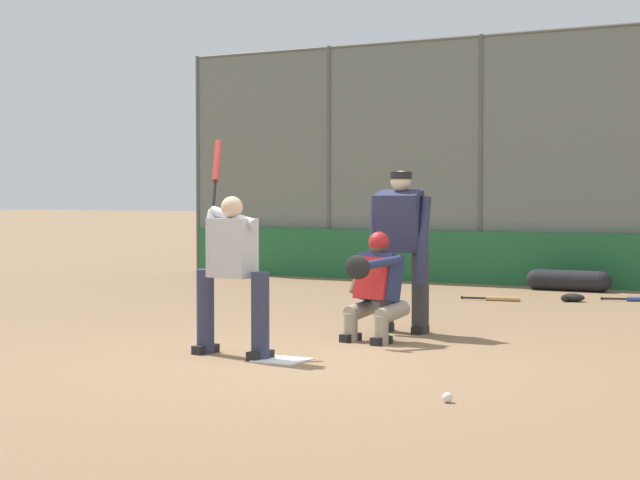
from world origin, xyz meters
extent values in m
plane|color=#846647|center=(0.00, 0.00, 0.00)|extent=(160.00, 160.00, 0.00)
cube|color=white|center=(0.00, 0.00, 0.01)|extent=(0.43, 0.43, 0.01)
cylinder|color=#515651|center=(1.46, -8.99, 2.11)|extent=(0.08, 0.08, 4.21)
cylinder|color=#515651|center=(4.38, -8.99, 2.11)|extent=(0.08, 0.08, 4.21)
cylinder|color=#515651|center=(7.31, -8.99, 2.11)|extent=(0.08, 0.08, 4.21)
cube|color=slate|center=(0.00, -8.99, 2.11)|extent=(14.61, 0.01, 4.21)
cylinder|color=#515651|center=(0.00, -8.99, 4.18)|extent=(14.61, 0.06, 0.06)
cube|color=#236638|center=(0.00, -8.89, 0.44)|extent=(14.32, 0.18, 0.88)
cylinder|color=#2D334C|center=(0.21, 0.03, 0.40)|extent=(0.17, 0.17, 0.80)
cube|color=black|center=(0.21, 0.03, 0.04)|extent=(0.14, 0.29, 0.08)
cylinder|color=#2D334C|center=(0.87, -0.05, 0.40)|extent=(0.17, 0.17, 0.80)
cube|color=black|center=(0.87, -0.05, 0.04)|extent=(0.14, 0.29, 0.08)
cube|color=#B7B7BC|center=(0.54, -0.01, 1.01)|extent=(0.46, 0.30, 0.55)
sphere|color=tan|center=(0.54, -0.01, 1.38)|extent=(0.20, 0.20, 0.20)
cylinder|color=#B7B7BC|center=(0.54, -0.03, 1.29)|extent=(0.57, 0.21, 0.21)
cylinder|color=#B7B7BC|center=(0.80, -0.06, 1.29)|extent=(0.11, 0.15, 0.15)
sphere|color=black|center=(0.81, -0.09, 1.35)|extent=(0.04, 0.04, 0.04)
cylinder|color=black|center=(0.85, -0.17, 1.49)|extent=(0.12, 0.19, 0.30)
cylinder|color=maroon|center=(0.94, -0.36, 1.82)|extent=(0.20, 0.30, 0.42)
cylinder|color=gray|center=(-0.33, -1.38, 0.14)|extent=(0.14, 0.14, 0.29)
cylinder|color=gray|center=(-0.36, -1.56, 0.31)|extent=(0.24, 0.46, 0.22)
cube|color=black|center=(-0.33, -1.38, 0.04)|extent=(0.14, 0.27, 0.08)
cylinder|color=gray|center=(0.05, -1.44, 0.14)|extent=(0.14, 0.14, 0.29)
cylinder|color=gray|center=(0.02, -1.63, 0.31)|extent=(0.24, 0.46, 0.22)
cube|color=black|center=(0.05, -1.44, 0.04)|extent=(0.14, 0.27, 0.08)
cube|color=navy|center=(-0.18, -1.64, 0.65)|extent=(0.47, 0.40, 0.52)
cube|color=#B21E1E|center=(-0.15, -1.50, 0.65)|extent=(0.39, 0.19, 0.43)
sphere|color=brown|center=(-0.18, -1.64, 0.98)|extent=(0.19, 0.19, 0.19)
sphere|color=#B21E1E|center=(-0.18, -1.64, 1.01)|extent=(0.21, 0.21, 0.21)
cylinder|color=navy|center=(-0.29, -1.39, 0.81)|extent=(0.34, 0.47, 0.15)
ellipsoid|color=black|center=(-0.16, -1.18, 0.78)|extent=(0.31, 0.15, 0.24)
cylinder|color=brown|center=(0.07, -1.68, 0.68)|extent=(0.13, 0.30, 0.42)
cylinder|color=#333333|center=(-0.32, -2.38, 0.45)|extent=(0.19, 0.19, 0.90)
cube|color=black|center=(-0.32, -2.38, 0.04)|extent=(0.12, 0.29, 0.08)
cylinder|color=#333333|center=(0.09, -2.35, 0.45)|extent=(0.19, 0.19, 0.90)
cube|color=black|center=(0.09, -2.35, 0.04)|extent=(0.12, 0.29, 0.08)
cube|color=#282D4C|center=(-0.11, -2.30, 1.21)|extent=(0.51, 0.45, 0.68)
sphere|color=beige|center=(-0.11, -2.30, 1.64)|extent=(0.22, 0.22, 0.22)
cylinder|color=black|center=(-0.11, -2.30, 1.71)|extent=(0.24, 0.24, 0.08)
cylinder|color=#282D4C|center=(-0.40, -2.25, 1.01)|extent=(0.14, 0.25, 0.95)
cylinder|color=#282D4C|center=(0.16, -2.23, 1.01)|extent=(0.16, 0.26, 0.95)
sphere|color=black|center=(-1.13, -6.93, 0.03)|extent=(0.04, 0.04, 0.04)
cylinder|color=black|center=(-1.29, -6.98, 0.03)|extent=(0.33, 0.12, 0.03)
sphere|color=black|center=(2.44, -6.64, 0.03)|extent=(0.04, 0.04, 0.04)
cylinder|color=black|center=(2.46, -6.80, 0.03)|extent=(0.08, 0.34, 0.03)
cylinder|color=tan|center=(2.53, -7.20, 0.03)|extent=(0.14, 0.47, 0.07)
sphere|color=black|center=(0.66, -6.11, 0.03)|extent=(0.04, 0.04, 0.04)
cylinder|color=black|center=(0.49, -6.14, 0.03)|extent=(0.35, 0.08, 0.03)
cylinder|color=tan|center=(0.08, -6.20, 0.03)|extent=(0.48, 0.14, 0.07)
ellipsoid|color=black|center=(-0.80, -6.61, 0.06)|extent=(0.33, 0.21, 0.12)
ellipsoid|color=black|center=(-0.71, -6.52, 0.05)|extent=(0.12, 0.09, 0.09)
sphere|color=white|center=(-2.04, 1.10, 0.04)|extent=(0.07, 0.07, 0.07)
cylinder|color=black|center=(-0.27, -8.26, 0.16)|extent=(1.03, 0.33, 0.33)
sphere|color=black|center=(-0.78, -8.26, 0.16)|extent=(0.32, 0.32, 0.32)
sphere|color=black|center=(0.25, -8.26, 0.16)|extent=(0.32, 0.32, 0.32)
camera|label=1|loc=(-4.92, 8.20, 1.48)|focal=60.00mm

